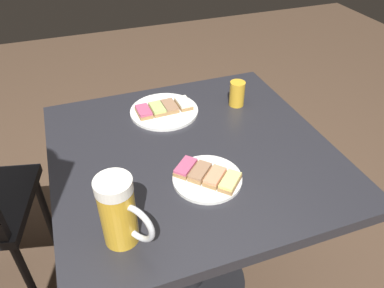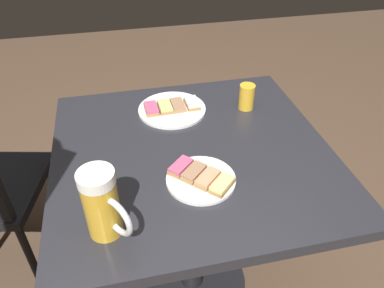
% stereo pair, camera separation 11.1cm
% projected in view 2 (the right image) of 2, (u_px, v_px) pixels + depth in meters
% --- Properties ---
extents(ground_plane, '(6.00, 6.00, 0.00)m').
position_uv_depth(ground_plane, '(192.00, 281.00, 1.55)').
color(ground_plane, '#4C3828').
extents(cafe_table, '(0.81, 0.83, 0.70)m').
position_uv_depth(cafe_table, '(192.00, 182.00, 1.20)').
color(cafe_table, black).
rests_on(cafe_table, ground_plane).
extents(plate_near, '(0.24, 0.24, 0.03)m').
position_uv_depth(plate_near, '(172.00, 108.00, 1.29)').
color(plate_near, white).
rests_on(plate_near, cafe_table).
extents(plate_far, '(0.19, 0.19, 0.03)m').
position_uv_depth(plate_far, '(201.00, 178.00, 1.00)').
color(plate_far, white).
rests_on(plate_far, cafe_table).
extents(beer_mug, '(0.13, 0.11, 0.18)m').
position_uv_depth(beer_mug, '(103.00, 205.00, 0.82)').
color(beer_mug, gold).
rests_on(beer_mug, cafe_table).
extents(beer_glass_small, '(0.05, 0.05, 0.09)m').
position_uv_depth(beer_glass_small, '(247.00, 97.00, 1.28)').
color(beer_glass_small, gold).
rests_on(beer_glass_small, cafe_table).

